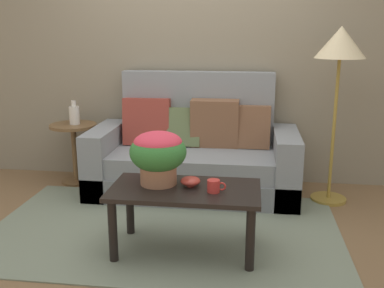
{
  "coord_description": "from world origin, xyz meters",
  "views": [
    {
      "loc": [
        0.65,
        -3.22,
        1.54
      ],
      "look_at": [
        0.18,
        0.24,
        0.64
      ],
      "focal_mm": 41.7,
      "sensor_mm": 36.0,
      "label": 1
    }
  ],
  "objects_px": {
    "potted_plant": "(158,153)",
    "couch": "(194,156)",
    "table_vase": "(74,115)",
    "snack_bowl": "(190,181)",
    "floor_lamp": "(340,54)",
    "coffee_mug": "(214,186)",
    "coffee_table": "(185,199)",
    "side_table": "(74,143)"
  },
  "relations": [
    {
      "from": "side_table",
      "to": "floor_lamp",
      "type": "bearing_deg",
      "value": -4.04
    },
    {
      "from": "potted_plant",
      "to": "coffee_mug",
      "type": "distance_m",
      "value": 0.46
    },
    {
      "from": "snack_bowl",
      "to": "table_vase",
      "type": "xyz_separation_m",
      "value": [
        -1.35,
        1.28,
        0.2
      ]
    },
    {
      "from": "floor_lamp",
      "to": "coffee_mug",
      "type": "height_order",
      "value": "floor_lamp"
    },
    {
      "from": "floor_lamp",
      "to": "coffee_mug",
      "type": "bearing_deg",
      "value": -129.0
    },
    {
      "from": "side_table",
      "to": "table_vase",
      "type": "xyz_separation_m",
      "value": [
        0.02,
        0.0,
        0.29
      ]
    },
    {
      "from": "side_table",
      "to": "snack_bowl",
      "type": "height_order",
      "value": "side_table"
    },
    {
      "from": "coffee_table",
      "to": "floor_lamp",
      "type": "xyz_separation_m",
      "value": [
        1.17,
        1.14,
        0.94
      ]
    },
    {
      "from": "floor_lamp",
      "to": "snack_bowl",
      "type": "distance_m",
      "value": 1.79
    },
    {
      "from": "floor_lamp",
      "to": "potted_plant",
      "type": "bearing_deg",
      "value": -141.82
    },
    {
      "from": "side_table",
      "to": "snack_bowl",
      "type": "relative_size",
      "value": 4.42
    },
    {
      "from": "couch",
      "to": "side_table",
      "type": "relative_size",
      "value": 3.18
    },
    {
      "from": "side_table",
      "to": "potted_plant",
      "type": "relative_size",
      "value": 1.54
    },
    {
      "from": "side_table",
      "to": "table_vase",
      "type": "relative_size",
      "value": 2.57
    },
    {
      "from": "side_table",
      "to": "coffee_mug",
      "type": "distance_m",
      "value": 2.07
    },
    {
      "from": "snack_bowl",
      "to": "coffee_table",
      "type": "bearing_deg",
      "value": -130.91
    },
    {
      "from": "coffee_mug",
      "to": "snack_bowl",
      "type": "height_order",
      "value": "coffee_mug"
    },
    {
      "from": "potted_plant",
      "to": "table_vase",
      "type": "distance_m",
      "value": 1.69
    },
    {
      "from": "snack_bowl",
      "to": "couch",
      "type": "bearing_deg",
      "value": 96.1
    },
    {
      "from": "couch",
      "to": "potted_plant",
      "type": "distance_m",
      "value": 1.24
    },
    {
      "from": "floor_lamp",
      "to": "couch",
      "type": "bearing_deg",
      "value": 175.43
    },
    {
      "from": "coffee_table",
      "to": "side_table",
      "type": "relative_size",
      "value": 1.69
    },
    {
      "from": "floor_lamp",
      "to": "table_vase",
      "type": "xyz_separation_m",
      "value": [
        -2.49,
        0.18,
        -0.63
      ]
    },
    {
      "from": "side_table",
      "to": "coffee_mug",
      "type": "height_order",
      "value": "side_table"
    },
    {
      "from": "couch",
      "to": "coffee_mug",
      "type": "bearing_deg",
      "value": -76.91
    },
    {
      "from": "potted_plant",
      "to": "couch",
      "type": "bearing_deg",
      "value": 85.01
    },
    {
      "from": "coffee_table",
      "to": "table_vase",
      "type": "distance_m",
      "value": 1.89
    },
    {
      "from": "potted_plant",
      "to": "snack_bowl",
      "type": "xyz_separation_m",
      "value": [
        0.23,
        -0.02,
        -0.19
      ]
    },
    {
      "from": "couch",
      "to": "floor_lamp",
      "type": "xyz_separation_m",
      "value": [
        1.27,
        -0.1,
        0.99
      ]
    },
    {
      "from": "table_vase",
      "to": "snack_bowl",
      "type": "bearing_deg",
      "value": -43.52
    },
    {
      "from": "couch",
      "to": "coffee_mug",
      "type": "height_order",
      "value": "couch"
    },
    {
      "from": "couch",
      "to": "potted_plant",
      "type": "height_order",
      "value": "couch"
    },
    {
      "from": "coffee_mug",
      "to": "table_vase",
      "type": "relative_size",
      "value": 0.53
    },
    {
      "from": "side_table",
      "to": "table_vase",
      "type": "bearing_deg",
      "value": 12.06
    },
    {
      "from": "coffee_mug",
      "to": "snack_bowl",
      "type": "xyz_separation_m",
      "value": [
        -0.17,
        0.09,
        -0.01
      ]
    },
    {
      "from": "floor_lamp",
      "to": "snack_bowl",
      "type": "height_order",
      "value": "floor_lamp"
    },
    {
      "from": "side_table",
      "to": "floor_lamp",
      "type": "height_order",
      "value": "floor_lamp"
    },
    {
      "from": "coffee_table",
      "to": "snack_bowl",
      "type": "distance_m",
      "value": 0.13
    },
    {
      "from": "floor_lamp",
      "to": "table_vase",
      "type": "height_order",
      "value": "floor_lamp"
    },
    {
      "from": "snack_bowl",
      "to": "table_vase",
      "type": "bearing_deg",
      "value": 136.48
    },
    {
      "from": "coffee_table",
      "to": "snack_bowl",
      "type": "relative_size",
      "value": 7.47
    },
    {
      "from": "couch",
      "to": "snack_bowl",
      "type": "bearing_deg",
      "value": -83.9
    }
  ]
}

